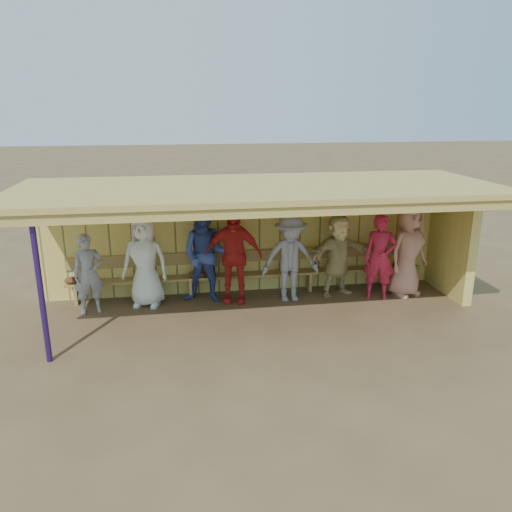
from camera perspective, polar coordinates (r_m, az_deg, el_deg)
The scene contains 12 objects.
ground at distance 9.85m, azimuth 0.33°, elevation -6.44°, with size 90.00×90.00×0.00m, color brown.
player_a at distance 10.12m, azimuth -18.60°, elevation -1.96°, with size 0.57×0.38×1.57m, color #93929A.
player_b at distance 10.13m, azimuth -12.59°, elevation -0.58°, with size 0.91×0.59×1.86m, color white.
player_c at distance 10.11m, azimuth -5.79°, elevation 0.10°, with size 0.97×0.75×1.99m, color #364A97.
player_d at distance 10.07m, azimuth -2.64°, elevation 0.07°, with size 1.16×0.48×1.98m, color red.
player_e at distance 10.20m, azimuth 3.94°, elevation -0.21°, with size 1.18×0.68×1.82m, color gray.
player_f at distance 10.63m, azimuth 9.33°, elevation 0.14°, with size 1.63×0.52×1.76m, color #D0B775.
player_g at distance 10.59m, azimuth 13.98°, elevation -0.13°, with size 0.65×0.43×1.79m, color #BB1E39.
player_h at distance 10.90m, azimuth 16.95°, elevation 0.55°, with size 0.95×0.62×1.95m, color tan.
dugout_structure at distance 10.04m, azimuth 1.89°, elevation 4.18°, with size 8.80×3.20×2.50m.
bench at distance 10.69m, azimuth -0.65°, elevation -1.51°, with size 7.60×0.34×0.93m.
dugout_equipment at distance 10.49m, azimuth -6.10°, elevation -2.19°, with size 7.17×0.62×0.80m.
Camera 1 is at (-1.49, -8.93, 3.89)m, focal length 35.00 mm.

